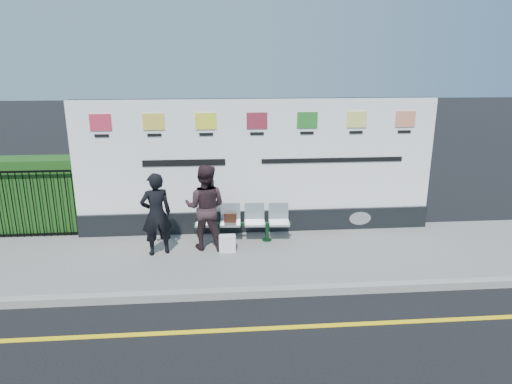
{
  "coord_description": "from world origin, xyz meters",
  "views": [
    {
      "loc": [
        -0.34,
        -6.05,
        3.98
      ],
      "look_at": [
        0.43,
        3.14,
        1.25
      ],
      "focal_mm": 32.0,
      "sensor_mm": 36.0,
      "label": 1
    }
  ],
  "objects_px": {
    "woman_right": "(205,207)",
    "bench": "(243,231)",
    "billboard": "(257,176)",
    "woman_left": "(156,214)"
  },
  "relations": [
    {
      "from": "woman_right",
      "to": "bench",
      "type": "bearing_deg",
      "value": -146.09
    },
    {
      "from": "bench",
      "to": "woman_right",
      "type": "height_order",
      "value": "woman_right"
    },
    {
      "from": "billboard",
      "to": "woman_right",
      "type": "height_order",
      "value": "billboard"
    },
    {
      "from": "billboard",
      "to": "woman_right",
      "type": "xyz_separation_m",
      "value": [
        -1.14,
        -0.93,
        -0.4
      ]
    },
    {
      "from": "woman_left",
      "to": "woman_right",
      "type": "xyz_separation_m",
      "value": [
        0.97,
        0.23,
        0.05
      ]
    },
    {
      "from": "woman_left",
      "to": "woman_right",
      "type": "height_order",
      "value": "woman_right"
    },
    {
      "from": "bench",
      "to": "woman_right",
      "type": "xyz_separation_m",
      "value": [
        -0.78,
        -0.31,
        0.68
      ]
    },
    {
      "from": "billboard",
      "to": "woman_left",
      "type": "distance_m",
      "value": 2.45
    },
    {
      "from": "woman_left",
      "to": "woman_right",
      "type": "relative_size",
      "value": 0.95
    },
    {
      "from": "billboard",
      "to": "woman_left",
      "type": "xyz_separation_m",
      "value": [
        -2.11,
        -1.15,
        -0.45
      ]
    }
  ]
}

